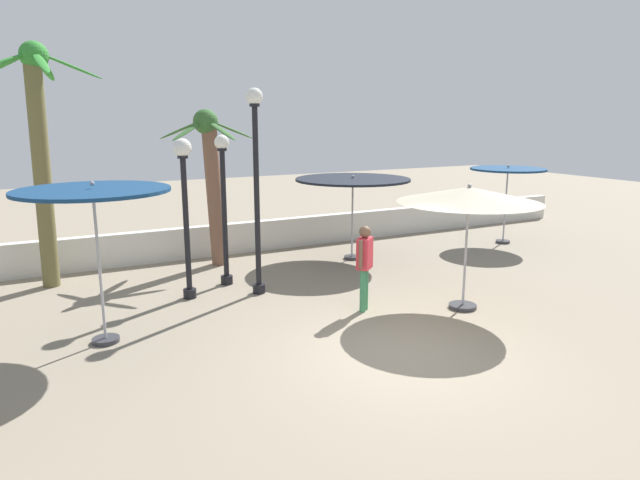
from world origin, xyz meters
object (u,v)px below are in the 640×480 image
Objects in this scene: patio_umbrella_3 at (469,196)px; palm_tree_0 at (211,170)px; lamp_post_1 at (224,200)px; palm_tree_1 at (40,142)px; lamp_post_0 at (185,199)px; patio_umbrella_1 at (353,182)px; patio_umbrella_2 at (508,173)px; lamp_post_2 at (256,174)px; guest_0 at (365,260)px; patio_umbrella_4 at (93,199)px.

palm_tree_0 is at bearing 120.96° from patio_umbrella_3.
patio_umbrella_3 is 0.82× the size of lamp_post_1.
lamp_post_0 is at bearing -43.03° from palm_tree_1.
lamp_post_0 is (-4.77, 3.28, -0.15)m from patio_umbrella_3.
patio_umbrella_1 is 5.04m from lamp_post_0.
lamp_post_2 is at bearing -172.26° from patio_umbrella_2.
palm_tree_1 is 1.57× the size of lamp_post_1.
lamp_post_2 is at bearing 124.63° from guest_0.
patio_umbrella_4 is 4.23m from palm_tree_1.
palm_tree_0 is at bearing 107.65° from guest_0.
lamp_post_0 is at bearing 145.47° from patio_umbrella_3.
palm_tree_1 reaches higher than patio_umbrella_2.
palm_tree_0 is 5.35m from guest_0.
patio_umbrella_1 is at bearing -8.36° from palm_tree_1.
patio_umbrella_1 is 5.24m from patio_umbrella_2.
lamp_post_0 is at bearing 41.73° from patio_umbrella_4.
patio_umbrella_2 is 12.78m from palm_tree_1.
patio_umbrella_1 is 3.75m from palm_tree_0.
palm_tree_1 is 4.90m from lamp_post_2.
guest_0 is (5.44, -4.84, -2.24)m from palm_tree_1.
guest_0 is at bearing 156.31° from patio_umbrella_3.
palm_tree_1 is at bearing 98.30° from patio_umbrella_4.
patio_umbrella_2 is 8.92m from palm_tree_0.
patio_umbrella_3 is at bearing -59.04° from palm_tree_0.
guest_0 is at bearing -8.52° from patio_umbrella_4.
patio_umbrella_4 reaches higher than guest_0.
lamp_post_0 is (-1.33, -2.45, -0.35)m from palm_tree_0.
palm_tree_0 is 0.91× the size of lamp_post_2.
palm_tree_0 reaches higher than lamp_post_1.
patio_umbrella_3 is 0.64× the size of lamp_post_2.
patio_umbrella_2 is (5.22, -0.49, 0.04)m from patio_umbrella_1.
palm_tree_0 is 3.96m from palm_tree_1.
lamp_post_2 is (-3.32, 2.91, 0.33)m from patio_umbrella_3.
palm_tree_0 reaches higher than patio_umbrella_3.
patio_umbrella_4 is (-6.72, 1.55, 0.20)m from patio_umbrella_3.
lamp_post_1 reaches higher than guest_0.
patio_umbrella_3 is 9.30m from palm_tree_1.
patio_umbrella_1 is 4.57m from patio_umbrella_3.
palm_tree_1 is (-3.88, -0.07, 0.78)m from palm_tree_0.
lamp_post_1 is at bearing 38.19° from patio_umbrella_4.
palm_tree_1 is at bearing 136.97° from lamp_post_0.
palm_tree_1 reaches higher than patio_umbrella_1.
guest_0 is (1.85, -3.08, -0.93)m from lamp_post_1.
lamp_post_1 is (2.99, 2.35, -0.52)m from patio_umbrella_4.
patio_umbrella_3 is 6.90m from patio_umbrella_4.
lamp_post_1 is at bearing -170.09° from patio_umbrella_1.
patio_umbrella_4 is 0.69× the size of palm_tree_0.
palm_tree_0 is at bearing 92.49° from lamp_post_2.
palm_tree_0 reaches higher than lamp_post_0.
patio_umbrella_3 reaches higher than patio_umbrella_2.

